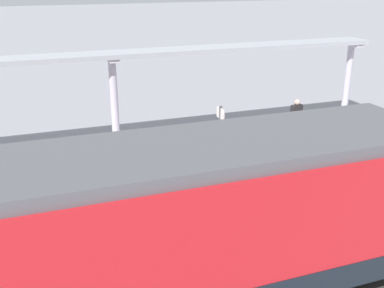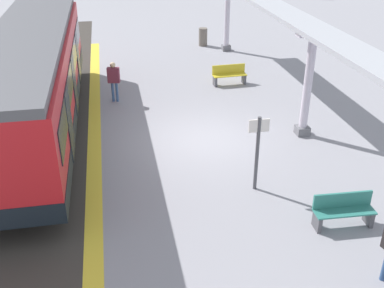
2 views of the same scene
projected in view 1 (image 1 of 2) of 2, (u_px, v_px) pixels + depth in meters
ground_plane at (132, 191)px, 14.22m from camera, size 176.00×176.00×0.00m
tactile_edge_strip at (168, 256)px, 10.99m from camera, size 0.45×26.31×0.01m
train_near_carriage at (103, 243)px, 8.20m from camera, size 2.65×13.05×3.48m
canopy_pillar_nearest at (347, 84)px, 19.94m from camera, size 1.10×0.44×3.56m
canopy_pillar_second at (115, 106)px, 16.69m from camera, size 1.10×0.44×3.56m
canopy_beam at (104, 55)px, 15.96m from camera, size 1.20×21.58×0.16m
bench_mid_platform at (250, 134)px, 17.85m from camera, size 1.52×0.50×0.86m
platform_info_sign at (220, 131)px, 15.48m from camera, size 0.56×0.10×2.20m
passenger_by_the_benches at (296, 115)px, 18.27m from camera, size 0.32×0.52×1.66m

